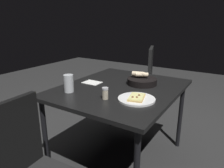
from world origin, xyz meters
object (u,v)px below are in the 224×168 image
(chair_far, at_px, (141,79))
(beer_glass, at_px, (69,84))
(bread_basket, at_px, (142,81))
(dining_table, at_px, (120,93))
(pepper_shaker, at_px, (105,94))
(pizza_plate, at_px, (137,99))

(chair_far, bearing_deg, beer_glass, -92.96)
(bread_basket, xyz_separation_m, beer_glass, (-0.41, -0.50, 0.03))
(beer_glass, bearing_deg, bread_basket, 50.65)
(dining_table, xyz_separation_m, bread_basket, (0.12, 0.18, 0.09))
(beer_glass, distance_m, pepper_shaker, 0.34)
(bread_basket, height_order, chair_far, chair_far)
(pizza_plate, bearing_deg, bread_basket, 109.09)
(dining_table, relative_size, pepper_shaker, 12.98)
(dining_table, distance_m, pizza_plate, 0.32)
(bread_basket, bearing_deg, dining_table, -124.54)
(dining_table, height_order, chair_far, chair_far)
(dining_table, relative_size, bread_basket, 4.28)
(pizza_plate, height_order, pepper_shaker, pepper_shaker)
(pizza_plate, bearing_deg, dining_table, 142.02)
(beer_glass, bearing_deg, chair_far, 87.04)
(pepper_shaker, xyz_separation_m, chair_far, (-0.27, 1.22, -0.22))
(dining_table, bearing_deg, pepper_shaker, -81.07)
(pepper_shaker, bearing_deg, bread_basket, 81.06)
(pizza_plate, height_order, chair_far, chair_far)
(beer_glass, bearing_deg, pepper_shaker, 4.05)
(bread_basket, relative_size, beer_glass, 1.88)
(chair_far, bearing_deg, pepper_shaker, -77.55)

